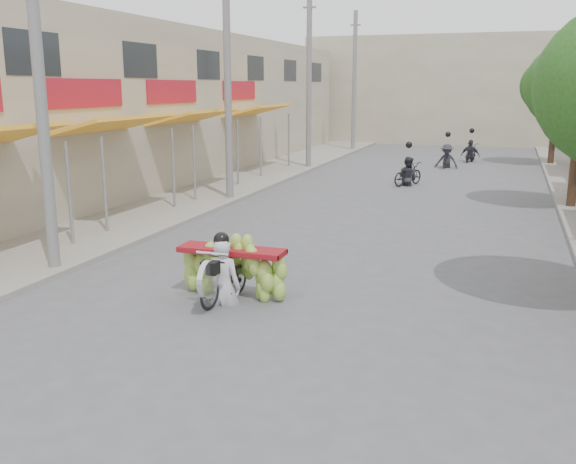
{
  "coord_description": "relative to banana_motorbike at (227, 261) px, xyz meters",
  "views": [
    {
      "loc": [
        3.42,
        -7.64,
        3.81
      ],
      "look_at": [
        -0.42,
        3.56,
        1.1
      ],
      "focal_mm": 40.0,
      "sensor_mm": 36.0,
      "label": 1
    }
  ],
  "objects": [
    {
      "name": "sidewalk_left",
      "position": [
        -5.79,
        12.51,
        -0.68
      ],
      "size": [
        4.0,
        60.0,
        0.12
      ],
      "primitive_type": "cube",
      "color": "gray",
      "rests_on": "ground"
    },
    {
      "name": "ground",
      "position": [
        1.21,
        -2.49,
        -0.74
      ],
      "size": [
        120.0,
        120.0,
        0.0
      ],
      "primitive_type": "plane",
      "color": "#56565B",
      "rests_on": "ground"
    },
    {
      "name": "bg_motorbike_b",
      "position": [
        1.91,
        20.93,
        0.14
      ],
      "size": [
        1.12,
        1.56,
        1.95
      ],
      "color": "black",
      "rests_on": "ground"
    },
    {
      "name": "utility_pole_near",
      "position": [
        -4.19,
        0.51,
        3.29
      ],
      "size": [
        0.6,
        0.24,
        8.0
      ],
      "color": "slate",
      "rests_on": "ground"
    },
    {
      "name": "utility_pole_mid",
      "position": [
        -4.19,
        9.51,
        3.29
      ],
      "size": [
        0.6,
        0.24,
        8.0
      ],
      "color": "slate",
      "rests_on": "ground"
    },
    {
      "name": "bg_motorbike_a",
      "position": [
        0.99,
        14.86,
        0.01
      ],
      "size": [
        1.24,
        1.68,
        1.95
      ],
      "color": "black",
      "rests_on": "ground"
    },
    {
      "name": "banana_motorbike",
      "position": [
        0.0,
        0.0,
        0.0
      ],
      "size": [
        2.2,
        1.78,
        2.22
      ],
      "color": "black",
      "rests_on": "ground"
    },
    {
      "name": "utility_pole_far",
      "position": [
        -4.19,
        18.51,
        3.29
      ],
      "size": [
        0.6,
        0.24,
        8.0
      ],
      "color": "slate",
      "rests_on": "ground"
    },
    {
      "name": "street_tree_far",
      "position": [
        6.61,
        23.51,
        3.04
      ],
      "size": [
        3.4,
        3.4,
        5.25
      ],
      "color": "#3A2719",
      "rests_on": "ground"
    },
    {
      "name": "bg_motorbike_c",
      "position": [
        2.81,
        23.92,
        0.06
      ],
      "size": [
        1.05,
        1.69,
        1.95
      ],
      "color": "black",
      "rests_on": "ground"
    },
    {
      "name": "shophouse_row_left",
      "position": [
        -10.77,
        11.49,
        2.26
      ],
      "size": [
        9.77,
        40.0,
        6.0
      ],
      "color": "#ACA288",
      "rests_on": "ground"
    },
    {
      "name": "far_building",
      "position": [
        1.21,
        35.51,
        2.76
      ],
      "size": [
        20.0,
        6.0,
        7.0
      ],
      "primitive_type": "cube",
      "color": "#ACA288",
      "rests_on": "ground"
    },
    {
      "name": "utility_pole_back",
      "position": [
        -4.19,
        27.51,
        3.29
      ],
      "size": [
        0.6,
        0.24,
        8.0
      ],
      "color": "slate",
      "rests_on": "ground"
    }
  ]
}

